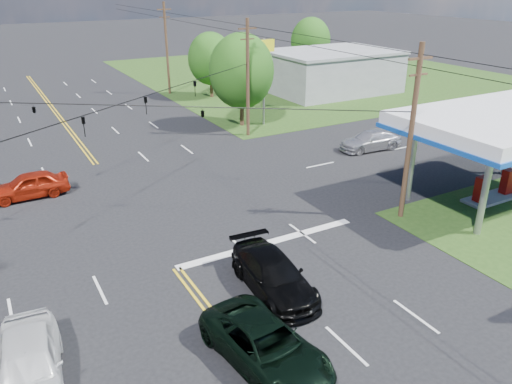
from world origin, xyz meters
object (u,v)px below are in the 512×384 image
pole_ne (248,77)px  pole_right_far (167,48)px  gas_canopy (507,124)px  tree_right_a (241,71)px  pickup_dkgreen (265,345)px  pickup_white (29,365)px  tree_right_b (211,59)px  tree_far_r (311,41)px  suv_black (273,275)px  pole_se (411,132)px  retail_ne (331,72)px

pole_ne → pole_right_far: bearing=90.0°
gas_canopy → pole_ne: size_ratio=1.28×
pole_ne → tree_right_a: pole_ne is taller
pickup_dkgreen → pickup_white: (-7.22, 2.80, 0.12)m
tree_right_b → pickup_white: bearing=-122.5°
tree_right_a → tree_far_r: tree_right_a is taller
pole_ne → tree_far_r: bearing=45.0°
tree_far_r → suv_black: size_ratio=1.40×
gas_canopy → pickup_white: gas_canopy is taller
pole_se → pole_right_far: (0.00, 37.00, 0.25)m
pole_se → tree_right_a: (1.00, 21.00, -0.05)m
suv_black → pickup_white: (-9.72, -0.82, 0.09)m
pole_se → tree_far_r: size_ratio=1.25×
tree_right_a → pickup_dkgreen: bearing=-116.3°
retail_ne → tree_far_r: tree_far_r is taller
pole_se → pole_right_far: pole_right_far is taller
tree_right_b → gas_canopy: bearing=-85.0°
tree_right_a → pickup_dkgreen: size_ratio=1.50×
suv_black → pickup_white: bearing=-170.4°
tree_right_b → tree_far_r: tree_far_r is taller
tree_right_a → tree_right_b: 12.27m
pole_right_far → tree_right_a: bearing=-86.4°
gas_canopy → tree_right_a: (-5.50, 22.00, 0.16)m
pole_se → pickup_white: (-19.72, -3.49, -4.03)m
gas_canopy → pole_ne: pole_ne is taller
retail_ne → suv_black: (-27.00, -31.67, -1.41)m
tree_far_r → pickup_dkgreen: tree_far_r is taller
gas_canopy → pole_se: size_ratio=1.28×
tree_right_b → pickup_white: size_ratio=1.37×
retail_ne → pole_ne: 20.43m
gas_canopy → pickup_dkgreen: size_ratio=2.24×
retail_ne → pickup_white: (-36.72, -32.49, -1.32)m
pickup_dkgreen → suv_black: bearing=48.4°
pickup_white → gas_canopy: bearing=11.1°
retail_ne → tree_right_a: size_ratio=1.71×
tree_far_r → pickup_white: (-40.72, -42.49, -3.66)m
suv_black → pole_right_far: bearing=80.6°
retail_ne → pole_right_far: size_ratio=1.40×
tree_right_a → tree_right_b: size_ratio=1.15×
tree_far_r → pickup_dkgreen: size_ratio=1.40×
gas_canopy → tree_right_a: 22.68m
retail_ne → tree_far_r: size_ratio=1.83×
pickup_white → tree_right_b: bearing=63.2°
pole_ne → pole_right_far: (0.00, 19.00, 0.25)m
pole_ne → pole_right_far: size_ratio=0.95×
tree_far_r → pickup_white: size_ratio=1.47×
gas_canopy → suv_black: (-16.50, -1.67, -3.92)m
pole_ne → tree_right_b: 15.42m
pole_right_far → tree_far_r: pole_right_far is taller
tree_right_a → tree_far_r: (20.00, 18.00, -0.33)m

